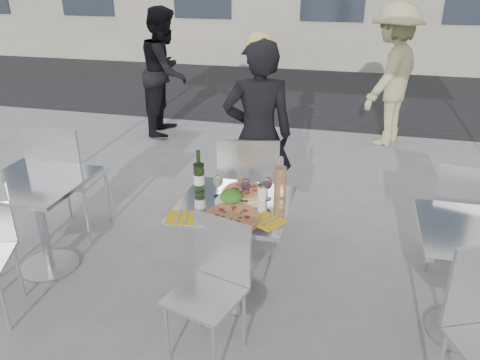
% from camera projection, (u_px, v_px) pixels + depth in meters
% --- Properties ---
extents(ground, '(80.00, 80.00, 0.00)m').
position_uv_depth(ground, '(235.00, 297.00, 3.34)').
color(ground, slate).
extents(street_asphalt, '(24.00, 5.00, 0.00)m').
position_uv_depth(street_asphalt, '(319.00, 90.00, 9.09)').
color(street_asphalt, black).
rests_on(street_asphalt, ground).
extents(main_table, '(0.72, 0.72, 0.75)m').
position_uv_depth(main_table, '(235.00, 231.00, 3.12)').
color(main_table, '#B7BABF').
rests_on(main_table, ground).
extents(side_table_left, '(0.72, 0.72, 0.75)m').
position_uv_depth(side_table_left, '(38.00, 206.00, 3.45)').
color(side_table_left, '#B7BABF').
rests_on(side_table_left, ground).
extents(side_table_right, '(0.72, 0.72, 0.75)m').
position_uv_depth(side_table_right, '(477.00, 263.00, 2.79)').
color(side_table_right, '#B7BABF').
rests_on(side_table_right, ground).
extents(chair_far, '(0.54, 0.55, 1.01)m').
position_uv_depth(chair_far, '(248.00, 185.00, 3.65)').
color(chair_far, silver).
rests_on(chair_far, ground).
extents(chair_near, '(0.48, 0.49, 0.84)m').
position_uv_depth(chair_near, '(213.00, 277.00, 2.72)').
color(chair_near, silver).
rests_on(chair_near, ground).
extents(side_chair_lfar, '(0.50, 0.51, 1.02)m').
position_uv_depth(side_chair_lfar, '(64.00, 172.00, 3.86)').
color(side_chair_lfar, silver).
rests_on(side_chair_lfar, ground).
extents(side_chair_rfar, '(0.52, 0.53, 0.92)m').
position_uv_depth(side_chair_rfar, '(465.00, 210.00, 3.39)').
color(side_chair_rfar, silver).
rests_on(side_chair_rfar, ground).
extents(woman_diner, '(0.70, 0.57, 1.66)m').
position_uv_depth(woman_diner, '(258.00, 136.00, 4.02)').
color(woman_diner, black).
rests_on(woman_diner, ground).
extents(pedestrian_a, '(0.75, 0.91, 1.72)m').
position_uv_depth(pedestrian_a, '(165.00, 72.00, 6.43)').
color(pedestrian_a, black).
rests_on(pedestrian_a, ground).
extents(pedestrian_b, '(1.08, 1.33, 1.80)m').
position_uv_depth(pedestrian_b, '(391.00, 76.00, 5.98)').
color(pedestrian_b, tan).
rests_on(pedestrian_b, ground).
extents(pizza_near, '(0.34, 0.34, 0.02)m').
position_uv_depth(pizza_near, '(232.00, 216.00, 2.85)').
color(pizza_near, '#DCB055').
rests_on(pizza_near, main_table).
extents(pizza_far, '(0.31, 0.31, 0.03)m').
position_uv_depth(pizza_far, '(245.00, 191.00, 3.17)').
color(pizza_far, white).
rests_on(pizza_far, main_table).
extents(salad_plate, '(0.22, 0.22, 0.09)m').
position_uv_depth(salad_plate, '(231.00, 197.00, 3.03)').
color(salad_plate, white).
rests_on(salad_plate, main_table).
extents(wine_bottle, '(0.07, 0.08, 0.29)m').
position_uv_depth(wine_bottle, '(199.00, 176.00, 3.15)').
color(wine_bottle, '#2D4B1C').
rests_on(wine_bottle, main_table).
extents(carafe, '(0.08, 0.08, 0.29)m').
position_uv_depth(carafe, '(280.00, 182.00, 3.06)').
color(carafe, tan).
rests_on(carafe, main_table).
extents(sugar_shaker, '(0.06, 0.06, 0.11)m').
position_uv_depth(sugar_shaker, '(262.00, 192.00, 3.07)').
color(sugar_shaker, white).
rests_on(sugar_shaker, main_table).
extents(wineglass_white_a, '(0.07, 0.07, 0.16)m').
position_uv_depth(wineglass_white_a, '(218.00, 182.00, 3.08)').
color(wineglass_white_a, white).
rests_on(wineglass_white_a, main_table).
extents(wineglass_white_b, '(0.07, 0.07, 0.16)m').
position_uv_depth(wineglass_white_b, '(242.00, 180.00, 3.10)').
color(wineglass_white_b, white).
rests_on(wineglass_white_b, main_table).
extents(wineglass_red_a, '(0.07, 0.07, 0.16)m').
position_uv_depth(wineglass_red_a, '(246.00, 185.00, 3.03)').
color(wineglass_red_a, white).
rests_on(wineglass_red_a, main_table).
extents(wineglass_red_b, '(0.07, 0.07, 0.16)m').
position_uv_depth(wineglass_red_b, '(267.00, 184.00, 3.05)').
color(wineglass_red_b, white).
rests_on(wineglass_red_b, main_table).
extents(napkin_left, '(0.21, 0.21, 0.01)m').
position_uv_depth(napkin_left, '(181.00, 217.00, 2.85)').
color(napkin_left, yellow).
rests_on(napkin_left, main_table).
extents(napkin_right, '(0.25, 0.25, 0.01)m').
position_uv_depth(napkin_right, '(267.00, 221.00, 2.82)').
color(napkin_right, yellow).
rests_on(napkin_right, main_table).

